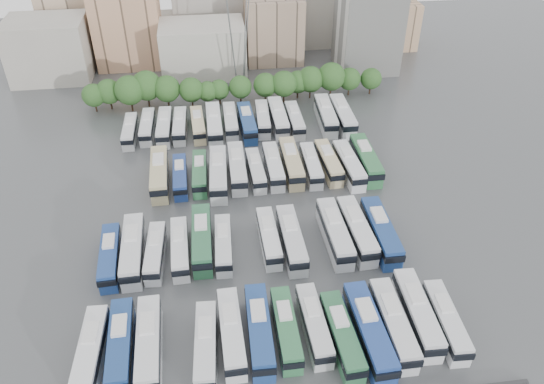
{
  "coord_description": "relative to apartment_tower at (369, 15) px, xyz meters",
  "views": [
    {
      "loc": [
        -5.64,
        -64.92,
        53.38
      ],
      "look_at": [
        3.38,
        3.58,
        3.0
      ],
      "focal_mm": 35.0,
      "sensor_mm": 36.0,
      "label": 1
    }
  ],
  "objects": [
    {
      "name": "bus_r3_s13",
      "position": [
        -12.59,
        -28.56,
        -10.9
      ],
      "size": [
        3.05,
        13.64,
        4.27
      ],
      "rotation": [
        0.0,
        0.0,
        -0.01
      ],
      "color": "silver",
      "rests_on": "ground"
    },
    {
      "name": "bus_r0_s10",
      "position": [
        -22.55,
        -83.0,
        -10.91
      ],
      "size": [
        3.4,
        13.63,
        4.25
      ],
      "rotation": [
        0.0,
        0.0,
        0.03
      ],
      "color": "navy",
      "rests_on": "ground"
    },
    {
      "name": "bus_r1_s11",
      "position": [
        -19.1,
        -64.35,
        -10.97
      ],
      "size": [
        3.43,
        13.3,
        4.14
      ],
      "rotation": [
        0.0,
        0.0,
        0.04
      ],
      "color": "silver",
      "rests_on": "ground"
    },
    {
      "name": "bus_r3_s3",
      "position": [
        -45.71,
        -27.91,
        -11.25
      ],
      "size": [
        2.8,
        11.45,
        3.57
      ],
      "rotation": [
        0.0,
        0.0,
        -0.03
      ],
      "color": "silver",
      "rests_on": "ground"
    },
    {
      "name": "bus_r3_s7",
      "position": [
        -32.3,
        -28.75,
        -11.05
      ],
      "size": [
        3.17,
        12.73,
        3.97
      ],
      "rotation": [
        0.0,
        0.0,
        0.03
      ],
      "color": "navy",
      "rests_on": "ground"
    },
    {
      "name": "bus_r2_s13",
      "position": [
        -12.42,
        -45.42,
        -10.95
      ],
      "size": [
        2.93,
        13.32,
        4.18
      ],
      "rotation": [
        0.0,
        0.0,
        -0.0
      ],
      "color": "#307041",
      "rests_on": "ground"
    },
    {
      "name": "bus_r0_s12",
      "position": [
        -15.73,
        -80.98,
        -11.02
      ],
      "size": [
        3.15,
        12.92,
        4.03
      ],
      "rotation": [
        0.0,
        0.0,
        -0.03
      ],
      "color": "silver",
      "rests_on": "ground"
    },
    {
      "name": "bus_r3_s9",
      "position": [
        -25.79,
        -27.65,
        -10.99
      ],
      "size": [
        2.85,
        13.08,
        4.1
      ],
      "rotation": [
        0.0,
        0.0,
        0.0
      ],
      "color": "silver",
      "rests_on": "ground"
    },
    {
      "name": "bus_r0_s5",
      "position": [
        -39.05,
        -80.86,
        -11.14
      ],
      "size": [
        2.95,
        12.17,
        3.8
      ],
      "rotation": [
        0.0,
        0.0,
        0.03
      ],
      "color": "silver",
      "rests_on": "ground"
    },
    {
      "name": "bus_r3_s1",
      "position": [
        -52.15,
        -27.41,
        -11.27
      ],
      "size": [
        2.66,
        11.26,
        3.52
      ],
      "rotation": [
        0.0,
        0.0,
        -0.02
      ],
      "color": "silver",
      "rests_on": "ground"
    },
    {
      "name": "bus_r2_s11",
      "position": [
        -19.15,
        -45.1,
        -11.19
      ],
      "size": [
        3.13,
        11.86,
        3.69
      ],
      "rotation": [
        0.0,
        0.0,
        0.05
      ],
      "color": "#CEBC8D",
      "rests_on": "ground"
    },
    {
      "name": "bus_r1_s4",
      "position": [
        -42.19,
        -63.29,
        -11.0
      ],
      "size": [
        2.97,
        13.02,
        4.08
      ],
      "rotation": [
        0.0,
        0.0,
        -0.01
      ],
      "color": "#2B6641",
      "rests_on": "ground"
    },
    {
      "name": "bus_r2_s10",
      "position": [
        -22.41,
        -45.55,
        -11.24
      ],
      "size": [
        2.62,
        11.43,
        3.58
      ],
      "rotation": [
        0.0,
        0.0,
        -0.01
      ],
      "color": "silver",
      "rests_on": "ground"
    },
    {
      "name": "tree_line",
      "position": [
        -34.96,
        -15.87,
        -8.71
      ],
      "size": [
        65.76,
        7.92,
        8.18
      ],
      "color": "black",
      "rests_on": "ground"
    },
    {
      "name": "bus_r2_s9",
      "position": [
        -25.85,
        -44.63,
        -11.0
      ],
      "size": [
        2.85,
        13.01,
        4.08
      ],
      "rotation": [
        0.0,
        0.0,
        0.0
      ],
      "color": "tan",
      "rests_on": "ground"
    },
    {
      "name": "bus_r0_s6",
      "position": [
        -35.67,
        -81.05,
        -11.05
      ],
      "size": [
        3.01,
        12.74,
        3.98
      ],
      "rotation": [
        0.0,
        0.0,
        -0.02
      ],
      "color": "navy",
      "rests_on": "ground"
    },
    {
      "name": "bus_r3_s10",
      "position": [
        -22.57,
        -28.67,
        -11.19
      ],
      "size": [
        2.56,
        11.73,
        3.68
      ],
      "rotation": [
        0.0,
        0.0,
        -0.0
      ],
      "color": "silver",
      "rests_on": "ground"
    },
    {
      "name": "bus_r2_s12",
      "position": [
        -15.82,
        -46.6,
        -11.06
      ],
      "size": [
        3.38,
        12.69,
        3.94
      ],
      "rotation": [
        0.0,
        0.0,
        0.05
      ],
      "color": "silver",
      "rests_on": "ground"
    },
    {
      "name": "electricity_pylon",
      "position": [
        -32.0,
        -8.0,
        5.66
      ],
      "size": [
        9.0,
        6.91,
        33.83
      ],
      "color": "slate",
      "rests_on": "ground"
    },
    {
      "name": "bus_r1_s7",
      "position": [
        -32.34,
        -63.97,
        -11.24
      ],
      "size": [
        2.7,
        11.45,
        3.58
      ],
      "rotation": [
        0.0,
        0.0,
        0.02
      ],
      "color": "silver",
      "rests_on": "ground"
    },
    {
      "name": "city_buildings",
      "position": [
        -41.46,
        13.86,
        -5.13
      ],
      "size": [
        102.0,
        35.0,
        20.0
      ],
      "color": "#9E998E",
      "rests_on": "ground"
    },
    {
      "name": "bus_r3_s4",
      "position": [
        -42.13,
        -27.96,
        -11.25
      ],
      "size": [
        2.99,
        11.44,
        3.56
      ],
      "rotation": [
        0.0,
        0.0,
        0.05
      ],
      "color": "beige",
      "rests_on": "ground"
    },
    {
      "name": "bus_r3_s2",
      "position": [
        -48.77,
        -28.13,
        -11.15
      ],
      "size": [
        2.92,
        12.09,
        3.77
      ],
      "rotation": [
        0.0,
        0.0,
        -0.03
      ],
      "color": "silver",
      "rests_on": "ground"
    },
    {
      "name": "bus_r3_s0",
      "position": [
        -55.49,
        -28.6,
        -11.34
      ],
      "size": [
        2.42,
        10.79,
        3.38
      ],
      "rotation": [
        0.0,
        0.0,
        -0.01
      ],
      "color": "silver",
      "rests_on": "ground"
    },
    {
      "name": "bus_r0_s2",
      "position": [
        -48.86,
        -81.32,
        -11.04
      ],
      "size": [
        3.14,
        12.77,
        3.98
      ],
      "rotation": [
        0.0,
        0.0,
        0.03
      ],
      "color": "silver",
      "rests_on": "ground"
    },
    {
      "name": "bus_r1_s8",
      "position": [
        -29.13,
        -65.01,
        -11.04
      ],
      "size": [
        2.97,
        12.79,
        4.0
      ],
      "rotation": [
        0.0,
        0.0,
        0.02
      ],
      "color": "silver",
      "rests_on": "ground"
    },
    {
      "name": "bus_r3_s12",
      "position": [
        -15.95,
        -27.91,
        -10.93
      ],
      "size": [
        3.44,
        13.51,
        4.21
      ],
      "rotation": [
        0.0,
        0.0,
        -0.04
      ],
      "color": "silver",
      "rests_on": "ground"
    },
    {
      "name": "bus_r1_s1",
      "position": [
        -52.07,
        -64.46,
        -10.98
      ],
      "size": [
        3.18,
        13.18,
        4.11
      ],
      "rotation": [
        0.0,
        0.0,
        0.02
      ],
      "color": "silver",
      "rests_on": "ground"
    },
    {
      "name": "bus_r2_s4",
      "position": [
        -42.15,
        -45.49,
        -11.26
      ],
      "size": [
        2.74,
        11.37,
        3.55
      ],
      "rotation": [
        0.0,
        0.0,
        -0.02
      ],
      "color": "#2D693F",
      "rests_on": "ground"
    },
    {
      "name": "bus_r1_s3",
      "position": [
        -45.39,
        -64.64,
        -11.26
      ],
      "size": [
        2.8,
        11.36,
        3.54
      ],
      "rotation": [
        0.0,
        0.0,
        0.03
      ],
      "color": "silver",
      "rests_on": "ground"
    },
    {
      "name": "bus_r2_s6",
      "position": [
        -35.55,
        -44.94,
        -11.02
      ],
      "size": [
        2.94,
        12.89,
        4.03
      ],
      "rotation": [
        0.0,
        0.0,
        -0.01
      ],
      "color": "silver",
      "rests_on": "ground"
    },
    {
      "name": "bus_r1_s5",
      "position": [
        -39.11,
        -64.57,
        -11.31
      ],
      "size": [
        2.79,
        11.05,
        3.44
      ],
      "rotation": [
        0.0,
        0.0,
        -0.04
      ],
      "color": "silver",
      "rests_on": "ground"
    },
    {
      "name": "bus_r3_s5",
      "position": [
        -38.91,
        -28.62,
        -10.95
      ],
      "size": [
        2.96,
        13.29,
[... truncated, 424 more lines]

